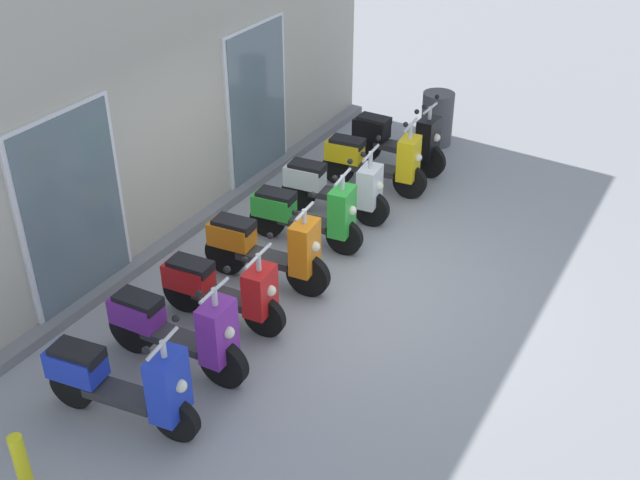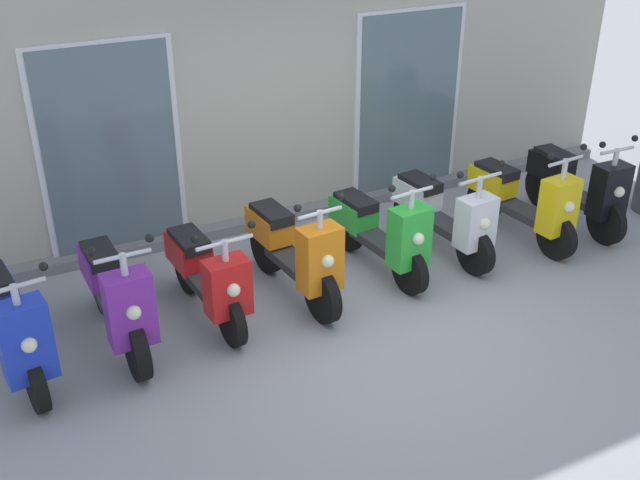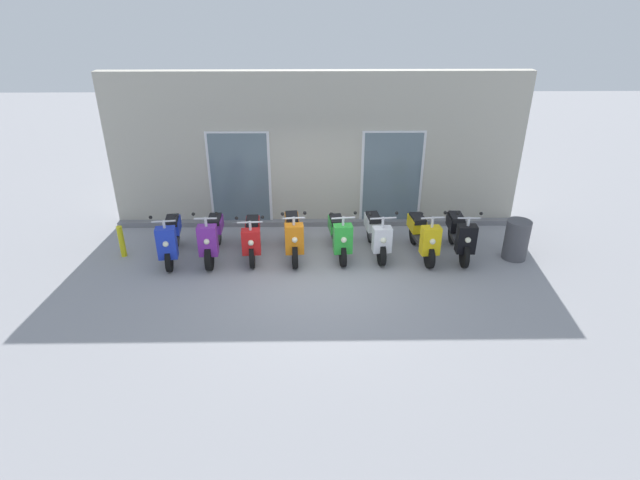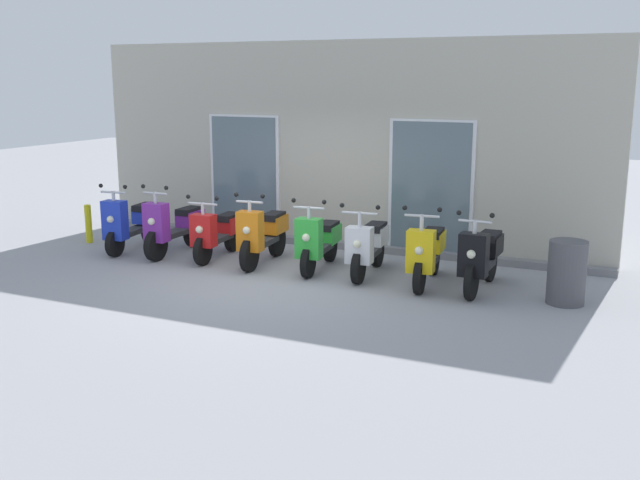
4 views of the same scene
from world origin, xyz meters
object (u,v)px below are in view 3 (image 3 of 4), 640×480
object	(u,v)px
scooter_blue	(170,238)
curb_bollard	(122,241)
scooter_green	(339,235)
scooter_yellow	(423,235)
scooter_red	(252,236)
scooter_black	(460,234)
scooter_white	(377,234)
trash_bin	(516,240)
scooter_orange	(293,235)
scooter_purple	(212,237)

from	to	relation	value
scooter_blue	curb_bollard	size ratio (longest dim) A/B	2.28
scooter_blue	scooter_green	world-z (taller)	scooter_blue
scooter_green	scooter_yellow	xyz separation A→B (m)	(1.78, -0.09, 0.02)
scooter_red	scooter_black	size ratio (longest dim) A/B	0.96
scooter_white	trash_bin	distance (m)	2.95
scooter_orange	scooter_yellow	xyz separation A→B (m)	(2.76, -0.04, -0.01)
scooter_purple	scooter_red	distance (m)	0.84
scooter_white	curb_bollard	xyz separation A→B (m)	(-5.46, -0.06, -0.11)
scooter_red	scooter_white	world-z (taller)	scooter_white
scooter_orange	scooter_white	xyz separation A→B (m)	(1.79, 0.09, -0.03)
scooter_blue	scooter_red	size ratio (longest dim) A/B	1.05
scooter_yellow	scooter_green	bearing A→B (deg)	177.25
curb_bollard	scooter_blue	bearing A→B (deg)	-6.97
scooter_black	scooter_purple	bearing A→B (deg)	-179.93
scooter_red	scooter_orange	size ratio (longest dim) A/B	0.94
scooter_orange	scooter_purple	bearing A→B (deg)	-178.74
scooter_green	scooter_white	size ratio (longest dim) A/B	0.99
scooter_green	curb_bollard	world-z (taller)	scooter_green
scooter_yellow	curb_bollard	distance (m)	6.43
scooter_red	scooter_green	size ratio (longest dim) A/B	0.98
curb_bollard	scooter_red	bearing A→B (deg)	-0.11
scooter_red	scooter_yellow	xyz separation A→B (m)	(3.64, -0.06, 0.03)
scooter_orange	trash_bin	xyz separation A→B (m)	(4.73, -0.17, -0.06)
scooter_green	trash_bin	world-z (taller)	scooter_green
scooter_orange	curb_bollard	bearing A→B (deg)	179.60
trash_bin	scooter_yellow	bearing A→B (deg)	176.08
scooter_yellow	scooter_white	bearing A→B (deg)	172.58
scooter_red	scooter_green	bearing A→B (deg)	0.77
trash_bin	curb_bollard	xyz separation A→B (m)	(-8.40, 0.20, -0.08)
scooter_purple	scooter_white	size ratio (longest dim) A/B	1.07
scooter_purple	trash_bin	bearing A→B (deg)	-1.22
scooter_red	scooter_blue	bearing A→B (deg)	-175.70
scooter_green	scooter_yellow	size ratio (longest dim) A/B	0.98
scooter_purple	trash_bin	world-z (taller)	scooter_purple
scooter_purple	scooter_yellow	distance (m)	4.48
scooter_green	scooter_blue	bearing A→B (deg)	-177.54
scooter_green	curb_bollard	size ratio (longest dim) A/B	2.22
scooter_yellow	curb_bollard	xyz separation A→B (m)	(-6.43, 0.07, -0.13)
scooter_white	scooter_purple	bearing A→B (deg)	-177.98
scooter_red	scooter_white	distance (m)	2.67
scooter_purple	scooter_white	bearing A→B (deg)	2.02
scooter_purple	scooter_green	world-z (taller)	scooter_purple
scooter_orange	scooter_black	bearing A→B (deg)	-0.50
trash_bin	scooter_blue	bearing A→B (deg)	179.47
scooter_blue	scooter_green	xyz separation A→B (m)	(3.56, 0.15, -0.03)
scooter_purple	scooter_green	distance (m)	2.70
scooter_yellow	scooter_blue	bearing A→B (deg)	-179.28
scooter_green	trash_bin	xyz separation A→B (m)	(3.75, -0.22, -0.03)
scooter_orange	curb_bollard	distance (m)	3.67
scooter_black	scooter_green	bearing A→B (deg)	178.30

